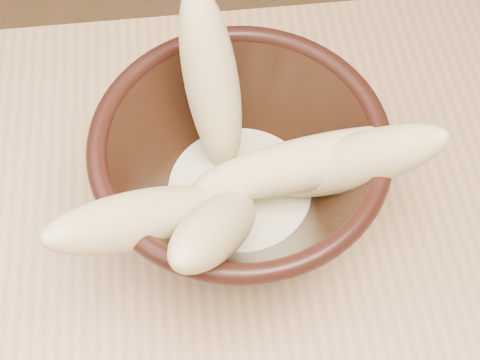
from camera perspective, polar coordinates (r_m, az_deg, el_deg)
The scene contains 7 objects.
bowl at distance 0.51m, azimuth -0.00°, elevation 0.59°, with size 0.22×0.22×0.12m.
milk_puddle at distance 0.54m, azimuth -0.00°, elevation -1.05°, with size 0.12×0.12×0.02m, color beige.
banana_upright at distance 0.50m, azimuth -2.41°, elevation 8.18°, with size 0.04×0.04×0.16m, color #CDBC79.
banana_left at distance 0.46m, azimuth -7.95°, elevation -3.21°, with size 0.04×0.04×0.18m, color #CDBC79.
banana_right at distance 0.49m, azimuth 9.37°, elevation 1.45°, with size 0.04×0.04×0.16m, color #CDBC79.
banana_across at distance 0.50m, azimuth 5.91°, elevation 1.41°, with size 0.04×0.04×0.18m, color #CDBC79.
banana_front at distance 0.45m, azimuth -1.99°, elevation -4.12°, with size 0.04×0.04×0.16m, color #CDBC79.
Camera 1 is at (-0.24, -0.11, 1.26)m, focal length 50.00 mm.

